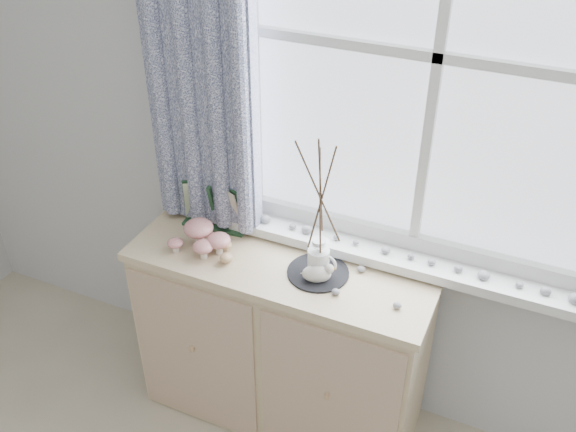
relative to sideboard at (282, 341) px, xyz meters
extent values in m
cube|color=silver|center=(0.15, 0.25, 0.87)|extent=(4.00, 0.04, 2.60)
cube|color=white|center=(0.45, 0.25, 1.22)|extent=(1.30, 0.01, 1.40)
cube|color=silver|center=(0.45, 0.17, 0.45)|extent=(1.45, 0.16, 0.04)
cube|color=#0A1039|center=(-0.37, 0.12, 1.25)|extent=(0.44, 0.06, 1.61)
cube|color=beige|center=(0.00, 0.01, -0.02)|extent=(1.17, 0.43, 0.81)
cube|color=beige|center=(0.00, 0.01, 0.41)|extent=(1.20, 0.45, 0.03)
cube|color=tan|center=(-0.29, -0.22, -0.02)|extent=(0.55, 0.01, 0.75)
cube|color=tan|center=(0.29, -0.22, -0.02)|extent=(0.55, 0.01, 0.75)
cylinder|color=white|center=(-0.34, -0.03, 0.46)|extent=(0.03, 0.03, 0.07)
ellipsoid|color=#AB0905|center=(-0.34, -0.03, 0.50)|extent=(0.12, 0.12, 0.06)
cylinder|color=white|center=(-0.28, -0.10, 0.45)|extent=(0.03, 0.03, 0.05)
ellipsoid|color=#AB0905|center=(-0.28, -0.10, 0.48)|extent=(0.08, 0.08, 0.04)
cylinder|color=white|center=(-0.40, -0.11, 0.44)|extent=(0.03, 0.03, 0.04)
ellipsoid|color=#AB0905|center=(-0.40, -0.11, 0.46)|extent=(0.06, 0.06, 0.03)
cylinder|color=white|center=(-0.24, -0.05, 0.45)|extent=(0.03, 0.03, 0.06)
ellipsoid|color=#AB0905|center=(-0.24, -0.05, 0.49)|extent=(0.09, 0.09, 0.05)
ellipsoid|color=tan|center=(-0.18, -0.10, 0.45)|extent=(0.05, 0.04, 0.06)
ellipsoid|color=tan|center=(-0.22, -0.03, 0.45)|extent=(0.05, 0.04, 0.06)
cylinder|color=black|center=(0.16, -0.01, 0.43)|extent=(0.23, 0.23, 0.01)
cylinder|color=silver|center=(0.16, -0.01, 0.48)|extent=(0.10, 0.10, 0.10)
cone|color=silver|center=(0.16, -0.01, 0.55)|extent=(0.08, 0.08, 0.04)
cylinder|color=silver|center=(0.16, -0.01, 0.57)|extent=(0.05, 0.05, 0.02)
torus|color=silver|center=(0.20, -0.01, 0.49)|extent=(0.06, 0.03, 0.06)
ellipsoid|color=#97979A|center=(0.26, -0.09, 0.44)|extent=(0.03, 0.03, 0.02)
ellipsoid|color=#97979A|center=(0.30, 0.07, 0.44)|extent=(0.03, 0.03, 0.02)
ellipsoid|color=#97979A|center=(0.48, -0.07, 0.44)|extent=(0.03, 0.03, 0.02)
ellipsoid|color=#97979A|center=(0.18, 0.11, 0.44)|extent=(0.03, 0.03, 0.02)
camera|label=1|loc=(0.82, -1.75, 1.94)|focal=40.00mm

